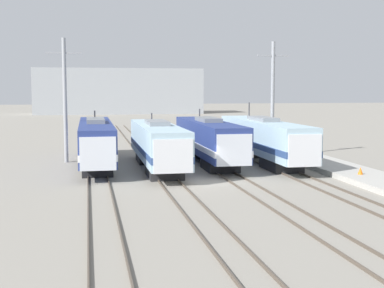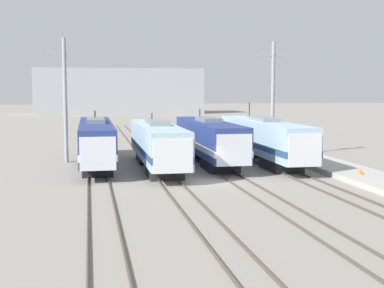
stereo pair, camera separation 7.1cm
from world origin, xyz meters
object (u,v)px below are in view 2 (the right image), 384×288
at_px(locomotive_center_left, 158,145).
at_px(catenary_tower_right, 273,97).
at_px(catenary_tower_left, 65,98).
at_px(locomotive_far_left, 96,142).
at_px(locomotive_far_right, 265,139).
at_px(locomotive_center_right, 210,140).
at_px(traffic_cone, 360,171).

bearing_deg(locomotive_center_left, catenary_tower_right, 27.16).
bearing_deg(catenary_tower_right, catenary_tower_left, 180.00).
relative_size(locomotive_far_left, catenary_tower_right, 1.69).
bearing_deg(locomotive_far_right, locomotive_center_right, 175.04).
bearing_deg(locomotive_center_left, traffic_cone, -28.80).
height_order(catenary_tower_left, catenary_tower_right, same).
xyz_separation_m(locomotive_center_left, locomotive_center_right, (4.93, 2.59, 0.03)).
distance_m(catenary_tower_right, traffic_cone, 14.79).
relative_size(locomotive_center_right, catenary_tower_right, 1.57).
relative_size(locomotive_center_left, locomotive_center_right, 0.98).
bearing_deg(locomotive_center_right, locomotive_center_left, -152.23).
bearing_deg(locomotive_far_left, locomotive_center_left, -31.17).
xyz_separation_m(locomotive_far_right, traffic_cone, (4.00, -9.78, -1.45)).
xyz_separation_m(locomotive_far_left, catenary_tower_left, (-2.61, 3.14, 3.68)).
distance_m(locomotive_center_left, catenary_tower_right, 13.92).
bearing_deg(catenary_tower_left, locomotive_far_right, -12.82).
distance_m(catenary_tower_left, traffic_cone, 25.93).
relative_size(locomotive_far_left, catenary_tower_left, 1.69).
bearing_deg(locomotive_center_right, locomotive_far_left, 177.76).
bearing_deg(locomotive_center_right, catenary_tower_left, 164.19).
xyz_separation_m(locomotive_center_left, catenary_tower_left, (-7.54, 6.12, 3.71)).
bearing_deg(locomotive_center_left, catenary_tower_left, 140.91).
bearing_deg(traffic_cone, locomotive_far_right, 112.23).
xyz_separation_m(locomotive_center_left, traffic_cone, (13.85, -7.61, -1.41)).
distance_m(locomotive_far_right, traffic_cone, 10.67).
height_order(catenary_tower_right, traffic_cone, catenary_tower_right).
bearing_deg(locomotive_far_right, traffic_cone, -67.77).
bearing_deg(traffic_cone, locomotive_center_left, 151.20).
bearing_deg(catenary_tower_right, locomotive_far_right, -117.77).
distance_m(locomotive_center_left, locomotive_far_right, 10.09).
height_order(locomotive_far_left, locomotive_far_right, locomotive_far_right).
bearing_deg(locomotive_far_right, catenary_tower_left, 167.18).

